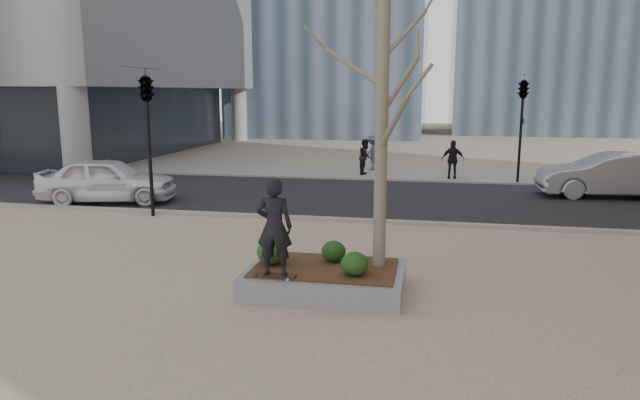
% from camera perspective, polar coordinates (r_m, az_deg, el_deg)
% --- Properties ---
extents(ground, '(120.00, 120.00, 0.00)m').
position_cam_1_polar(ground, '(11.39, -4.48, -8.71)').
color(ground, tan).
rests_on(ground, ground).
extents(street, '(60.00, 8.00, 0.02)m').
position_cam_1_polar(street, '(20.89, 2.93, 0.35)').
color(street, black).
rests_on(street, ground).
extents(far_sidewalk, '(60.00, 6.00, 0.02)m').
position_cam_1_polar(far_sidewalk, '(27.75, 5.04, 2.93)').
color(far_sidewalk, gray).
rests_on(far_sidewalk, ground).
extents(planter, '(3.00, 2.00, 0.45)m').
position_cam_1_polar(planter, '(11.10, 0.52, -7.98)').
color(planter, gray).
rests_on(planter, ground).
extents(planter_mulch, '(2.70, 1.70, 0.04)m').
position_cam_1_polar(planter_mulch, '(11.02, 0.53, -6.77)').
color(planter_mulch, '#382314').
rests_on(planter_mulch, planter).
extents(sycamore_tree, '(2.80, 2.80, 6.60)m').
position_cam_1_polar(sycamore_tree, '(10.67, 6.24, 10.69)').
color(sycamore_tree, gray).
rests_on(sycamore_tree, planter_mulch).
extents(shrub_left, '(0.58, 0.58, 0.50)m').
position_cam_1_polar(shrub_left, '(11.15, -4.84, -5.17)').
color(shrub_left, '#143F18').
rests_on(shrub_left, planter_mulch).
extents(shrub_middle, '(0.48, 0.48, 0.41)m').
position_cam_1_polar(shrub_middle, '(11.30, 1.36, -5.14)').
color(shrub_middle, '#133C13').
rests_on(shrub_middle, planter_mulch).
extents(shrub_right, '(0.51, 0.51, 0.44)m').
position_cam_1_polar(shrub_right, '(10.48, 3.49, -6.37)').
color(shrub_right, '#183C13').
rests_on(shrub_right, planter_mulch).
extents(skateboard, '(0.79, 0.24, 0.08)m').
position_cam_1_polar(skateboard, '(10.49, -4.52, -7.63)').
color(skateboard, black).
rests_on(skateboard, planter).
extents(skateboarder, '(0.67, 0.46, 1.79)m').
position_cam_1_polar(skateboarder, '(10.23, -4.59, -2.66)').
color(skateboarder, black).
rests_on(skateboarder, skateboard).
extents(police_car, '(4.87, 2.83, 1.56)m').
position_cam_1_polar(police_car, '(20.94, -20.48, 1.89)').
color(police_car, white).
rests_on(police_car, street).
extents(car_silver, '(4.95, 1.97, 1.60)m').
position_cam_1_polar(car_silver, '(23.10, 26.92, 2.23)').
color(car_silver, '#95989D').
rests_on(car_silver, street).
extents(pedestrian_a, '(0.67, 0.83, 1.63)m').
position_cam_1_polar(pedestrian_a, '(26.38, 4.59, 4.34)').
color(pedestrian_a, black).
rests_on(pedestrian_a, far_sidewalk).
extents(pedestrian_b, '(1.15, 1.27, 1.71)m').
position_cam_1_polar(pedestrian_b, '(27.81, 5.30, 4.74)').
color(pedestrian_b, '#45507C').
rests_on(pedestrian_b, far_sidewalk).
extents(pedestrian_c, '(1.00, 0.44, 1.69)m').
position_cam_1_polar(pedestrian_c, '(25.57, 13.15, 3.95)').
color(pedestrian_c, black).
rests_on(pedestrian_c, far_sidewalk).
extents(traffic_light_near, '(0.60, 2.48, 4.50)m').
position_cam_1_polar(traffic_light_near, '(18.10, -16.72, 5.45)').
color(traffic_light_near, black).
rests_on(traffic_light_near, ground).
extents(traffic_light_far, '(0.60, 2.48, 4.50)m').
position_cam_1_polar(traffic_light_far, '(25.23, 19.45, 6.69)').
color(traffic_light_far, black).
rests_on(traffic_light_far, ground).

